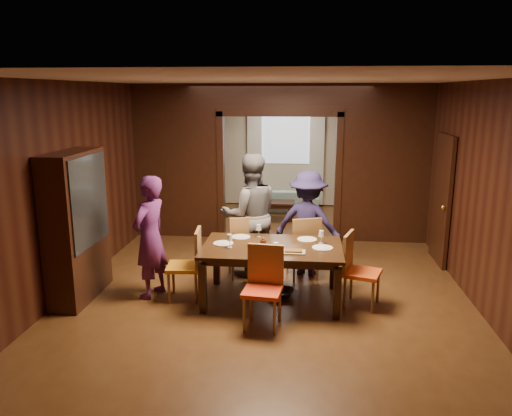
# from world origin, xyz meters

# --- Properties ---
(floor) EXTENTS (9.00, 9.00, 0.00)m
(floor) POSITION_xyz_m (0.00, 0.00, 0.00)
(floor) COLOR #4E2D16
(floor) RESTS_ON ground
(ceiling) EXTENTS (5.50, 9.00, 0.02)m
(ceiling) POSITION_xyz_m (0.00, 0.00, 2.90)
(ceiling) COLOR silver
(ceiling) RESTS_ON room_walls
(room_walls) EXTENTS (5.52, 9.01, 2.90)m
(room_walls) POSITION_xyz_m (0.00, 1.89, 1.51)
(room_walls) COLOR black
(room_walls) RESTS_ON floor
(person_purple) EXTENTS (0.58, 0.71, 1.68)m
(person_purple) POSITION_xyz_m (-1.57, -1.36, 0.84)
(person_purple) COLOR #582161
(person_purple) RESTS_ON floor
(person_grey) EXTENTS (1.07, 0.94, 1.87)m
(person_grey) POSITION_xyz_m (-0.32, -0.39, 0.93)
(person_grey) COLOR #4C4D53
(person_grey) RESTS_ON floor
(person_navy) EXTENTS (1.15, 0.84, 1.60)m
(person_navy) POSITION_xyz_m (0.55, -0.28, 0.80)
(person_navy) COLOR #201A42
(person_navy) RESTS_ON floor
(sofa) EXTENTS (1.84, 0.83, 0.53)m
(sofa) POSITION_xyz_m (-0.10, 3.85, 0.26)
(sofa) COLOR #98C7C6
(sofa) RESTS_ON floor
(serving_bowl) EXTENTS (0.36, 0.36, 0.09)m
(serving_bowl) POSITION_xyz_m (0.20, -1.21, 0.80)
(serving_bowl) COLOR black
(serving_bowl) RESTS_ON dining_table
(dining_table) EXTENTS (1.84, 1.14, 0.76)m
(dining_table) POSITION_xyz_m (0.08, -1.35, 0.38)
(dining_table) COLOR black
(dining_table) RESTS_ON floor
(coffee_table) EXTENTS (0.80, 0.50, 0.40)m
(coffee_table) POSITION_xyz_m (-0.14, 3.03, 0.20)
(coffee_table) COLOR black
(coffee_table) RESTS_ON floor
(chair_left) EXTENTS (0.48, 0.48, 0.97)m
(chair_left) POSITION_xyz_m (-1.11, -1.41, 0.48)
(chair_left) COLOR orange
(chair_left) RESTS_ON floor
(chair_right) EXTENTS (0.55, 0.55, 0.97)m
(chair_right) POSITION_xyz_m (1.26, -1.41, 0.48)
(chair_right) COLOR #EB5016
(chair_right) RESTS_ON floor
(chair_far_l) EXTENTS (0.54, 0.54, 0.97)m
(chair_far_l) POSITION_xyz_m (-0.43, -0.50, 0.48)
(chair_far_l) COLOR orange
(chair_far_l) RESTS_ON floor
(chair_far_r) EXTENTS (0.56, 0.56, 0.97)m
(chair_far_r) POSITION_xyz_m (0.47, -0.47, 0.48)
(chair_far_r) COLOR red
(chair_far_r) RESTS_ON floor
(chair_near) EXTENTS (0.49, 0.49, 0.97)m
(chair_near) POSITION_xyz_m (0.02, -2.15, 0.48)
(chair_near) COLOR red
(chair_near) RESTS_ON floor
(hutch) EXTENTS (0.40, 1.20, 2.00)m
(hutch) POSITION_xyz_m (-2.53, -1.50, 1.00)
(hutch) COLOR black
(hutch) RESTS_ON floor
(door_right) EXTENTS (0.06, 0.90, 2.10)m
(door_right) POSITION_xyz_m (2.70, 0.50, 1.05)
(door_right) COLOR black
(door_right) RESTS_ON floor
(window_far) EXTENTS (1.20, 0.03, 1.30)m
(window_far) POSITION_xyz_m (0.00, 4.44, 1.70)
(window_far) COLOR silver
(window_far) RESTS_ON back_wall
(curtain_left) EXTENTS (0.35, 0.06, 2.40)m
(curtain_left) POSITION_xyz_m (-0.75, 4.40, 1.25)
(curtain_left) COLOR white
(curtain_left) RESTS_ON back_wall
(curtain_right) EXTENTS (0.35, 0.06, 2.40)m
(curtain_right) POSITION_xyz_m (0.75, 4.40, 1.25)
(curtain_right) COLOR white
(curtain_right) RESTS_ON back_wall
(plate_left) EXTENTS (0.27, 0.27, 0.01)m
(plate_left) POSITION_xyz_m (-0.58, -1.31, 0.77)
(plate_left) COLOR silver
(plate_left) RESTS_ON dining_table
(plate_far_l) EXTENTS (0.27, 0.27, 0.01)m
(plate_far_l) POSITION_xyz_m (-0.39, -0.99, 0.77)
(plate_far_l) COLOR silver
(plate_far_l) RESTS_ON dining_table
(plate_far_r) EXTENTS (0.27, 0.27, 0.01)m
(plate_far_r) POSITION_xyz_m (0.54, -1.01, 0.77)
(plate_far_r) COLOR white
(plate_far_r) RESTS_ON dining_table
(plate_right) EXTENTS (0.27, 0.27, 0.01)m
(plate_right) POSITION_xyz_m (0.74, -1.37, 0.77)
(plate_right) COLOR white
(plate_right) RESTS_ON dining_table
(plate_near) EXTENTS (0.27, 0.27, 0.01)m
(plate_near) POSITION_xyz_m (0.09, -1.70, 0.77)
(plate_near) COLOR silver
(plate_near) RESTS_ON dining_table
(platter_a) EXTENTS (0.30, 0.20, 0.04)m
(platter_a) POSITION_xyz_m (0.05, -1.49, 0.78)
(platter_a) COLOR gray
(platter_a) RESTS_ON dining_table
(platter_b) EXTENTS (0.30, 0.20, 0.04)m
(platter_b) POSITION_xyz_m (0.37, -1.59, 0.78)
(platter_b) COLOR gray
(platter_b) RESTS_ON dining_table
(wineglass_left) EXTENTS (0.08, 0.08, 0.18)m
(wineglass_left) POSITION_xyz_m (-0.47, -1.47, 0.85)
(wineglass_left) COLOR silver
(wineglass_left) RESTS_ON dining_table
(wineglass_far) EXTENTS (0.08, 0.08, 0.18)m
(wineglass_far) POSITION_xyz_m (-0.14, -0.94, 0.85)
(wineglass_far) COLOR silver
(wineglass_far) RESTS_ON dining_table
(wineglass_right) EXTENTS (0.08, 0.08, 0.18)m
(wineglass_right) POSITION_xyz_m (0.73, -1.16, 0.85)
(wineglass_right) COLOR silver
(wineglass_right) RESTS_ON dining_table
(tumbler) EXTENTS (0.07, 0.07, 0.14)m
(tumbler) POSITION_xyz_m (0.14, -1.65, 0.83)
(tumbler) COLOR silver
(tumbler) RESTS_ON dining_table
(condiment_jar) EXTENTS (0.08, 0.08, 0.11)m
(condiment_jar) POSITION_xyz_m (-0.04, -1.37, 0.82)
(condiment_jar) COLOR #4C2211
(condiment_jar) RESTS_ON dining_table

